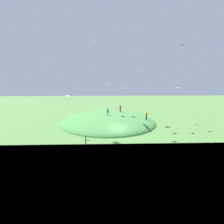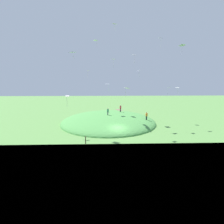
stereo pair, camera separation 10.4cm
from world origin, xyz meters
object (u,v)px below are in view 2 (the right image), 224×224
at_px(kite_2, 160,39).
at_px(kite_9, 67,97).
at_px(kite_0, 113,59).
at_px(kite_13, 127,88).
at_px(person_walking_path, 120,108).
at_px(person_watching_kites, 147,115).
at_px(kite_10, 107,84).
at_px(kite_11, 88,71).
at_px(kite_5, 182,46).
at_px(kite_4, 177,88).
at_px(kite_12, 73,52).
at_px(mooring_post, 86,141).
at_px(kite_8, 95,40).
at_px(kite_1, 139,71).
at_px(kite_6, 135,56).
at_px(person_near_shore, 108,111).
at_px(kite_7, 115,24).
at_px(kite_3, 169,88).

xyz_separation_m(kite_2, kite_9, (-8.03, 18.19, -11.37)).
height_order(kite_0, kite_13, kite_0).
relative_size(person_walking_path, person_watching_kites, 1.07).
distance_m(kite_10, kite_11, 8.17).
height_order(person_walking_path, kite_5, kite_5).
height_order(person_walking_path, kite_4, kite_4).
distance_m(kite_12, mooring_post, 15.20).
distance_m(person_walking_path, mooring_post, 19.86).
relative_size(kite_8, kite_13, 0.73).
distance_m(kite_5, kite_12, 19.22).
height_order(kite_1, kite_2, kite_2).
bearing_deg(person_watching_kites, kite_2, 150.70).
distance_m(kite_9, kite_12, 7.76).
xyz_separation_m(kite_6, kite_12, (-4.84, 11.46, -0.09)).
distance_m(kite_0, kite_4, 16.37).
distance_m(kite_2, kite_12, 18.95).
height_order(kite_1, kite_11, kite_11).
distance_m(person_near_shore, kite_9, 12.53).
relative_size(kite_7, kite_8, 0.79).
bearing_deg(kite_3, person_watching_kites, 37.75).
height_order(kite_0, kite_4, kite_0).
height_order(kite_4, kite_12, kite_12).
relative_size(kite_0, kite_12, 1.08).
relative_size(kite_4, kite_10, 0.86).
distance_m(person_walking_path, kite_0, 13.42).
bearing_deg(kite_9, kite_5, -86.32).
bearing_deg(kite_6, kite_7, 126.58).
bearing_deg(kite_11, person_watching_kites, -121.30).
relative_size(kite_6, kite_7, 1.52).
relative_size(kite_1, mooring_post, 1.38).
relative_size(kite_5, kite_11, 1.01).
height_order(kite_8, kite_10, kite_8).
bearing_deg(kite_1, person_walking_path, 39.26).
height_order(kite_5, kite_10, kite_5).
distance_m(kite_9, kite_10, 12.94).
height_order(person_walking_path, kite_6, kite_6).
distance_m(person_walking_path, kite_1, 10.67).
bearing_deg(kite_1, kite_10, 82.40).
bearing_deg(kite_5, kite_6, 60.24).
height_order(kite_6, kite_13, kite_6).
relative_size(person_watching_kites, kite_13, 0.88).
bearing_deg(kite_4, kite_8, 78.17).
height_order(kite_7, kite_8, kite_7).
relative_size(person_walking_path, kite_4, 1.31).
bearing_deg(kite_11, kite_9, 172.41).
xyz_separation_m(person_near_shore, kite_1, (0.25, -6.96, 8.93)).
xyz_separation_m(kite_0, kite_11, (9.31, 6.13, -2.02)).
bearing_deg(kite_10, kite_2, -103.28).
xyz_separation_m(person_near_shore, kite_4, (0.60, -16.08, 5.11)).
bearing_deg(kite_7, kite_1, -39.05).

